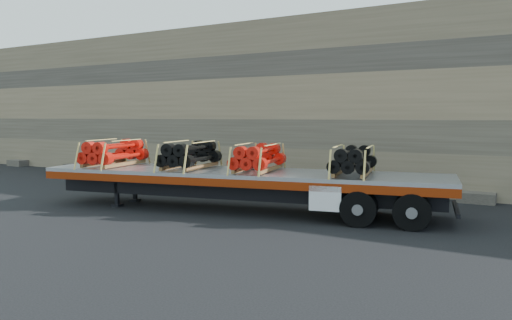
{
  "coord_description": "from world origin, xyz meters",
  "views": [
    {
      "loc": [
        9.01,
        -13.49,
        2.92
      ],
      "look_at": [
        1.11,
        -0.04,
        1.56
      ],
      "focal_mm": 35.0,
      "sensor_mm": 36.0,
      "label": 1
    }
  ],
  "objects": [
    {
      "name": "bundle_front",
      "position": [
        -3.57,
        -1.48,
        1.68
      ],
      "size": [
        1.65,
        2.58,
        0.85
      ],
      "primitive_type": null,
      "rotation": [
        0.0,
        0.0,
        0.2
      ],
      "color": "red",
      "rests_on": "trailer"
    },
    {
      "name": "rock_wall",
      "position": [
        0.0,
        6.5,
        3.5
      ],
      "size": [
        44.0,
        3.0,
        7.0
      ],
      "primitive_type": "cube",
      "color": "#7A6B54",
      "rests_on": "ground"
    },
    {
      "name": "bundle_midrear",
      "position": [
        1.44,
        -0.46,
        1.66
      ],
      "size": [
        1.55,
        2.43,
        0.8
      ],
      "primitive_type": null,
      "rotation": [
        0.0,
        0.0,
        0.2
      ],
      "color": "red",
      "rests_on": "trailer"
    },
    {
      "name": "ground",
      "position": [
        0.0,
        0.0,
        0.0
      ],
      "size": [
        120.0,
        120.0,
        0.0
      ],
      "primitive_type": "plane",
      "color": "black",
      "rests_on": "ground"
    },
    {
      "name": "bundle_rear",
      "position": [
        4.25,
        0.11,
        1.65
      ],
      "size": [
        1.53,
        2.39,
        0.79
      ],
      "primitive_type": null,
      "rotation": [
        0.0,
        0.0,
        0.2
      ],
      "color": "black",
      "rests_on": "trailer"
    },
    {
      "name": "trailer",
      "position": [
        0.84,
        -0.58,
        0.63
      ],
      "size": [
        12.81,
        4.89,
        1.26
      ],
      "primitive_type": null,
      "rotation": [
        0.0,
        0.0,
        0.2
      ],
      "color": "#A4A7AC",
      "rests_on": "ground"
    },
    {
      "name": "bundle_midfront",
      "position": [
        -0.8,
        -0.92,
        1.68
      ],
      "size": [
        1.63,
        2.55,
        0.84
      ],
      "primitive_type": null,
      "rotation": [
        0.0,
        0.0,
        0.2
      ],
      "color": "black",
      "rests_on": "trailer"
    }
  ]
}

